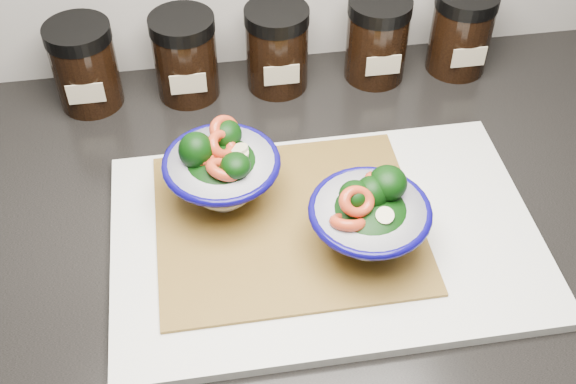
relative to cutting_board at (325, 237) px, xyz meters
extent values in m
cube|color=black|center=(-0.10, 0.04, -0.03)|extent=(3.50, 0.60, 0.04)
cube|color=silver|center=(0.00, 0.00, 0.00)|extent=(0.45, 0.30, 0.01)
cube|color=olive|center=(-0.04, 0.02, 0.01)|extent=(0.28, 0.24, 0.00)
cylinder|color=white|center=(-0.10, 0.06, 0.01)|extent=(0.04, 0.04, 0.01)
ellipsoid|color=white|center=(-0.10, 0.06, 0.03)|extent=(0.07, 0.07, 0.03)
torus|color=#090554|center=(-0.10, 0.06, 0.06)|extent=(0.13, 0.13, 0.01)
torus|color=#090554|center=(-0.10, 0.06, 0.05)|extent=(0.10, 0.10, 0.00)
ellipsoid|color=black|center=(-0.10, 0.06, 0.05)|extent=(0.09, 0.09, 0.04)
ellipsoid|color=black|center=(-0.09, 0.04, 0.08)|extent=(0.03, 0.03, 0.03)
cylinder|color=#477233|center=(-0.09, 0.04, 0.07)|extent=(0.01, 0.01, 0.02)
ellipsoid|color=black|center=(-0.09, 0.10, 0.08)|extent=(0.03, 0.03, 0.03)
cylinder|color=#477233|center=(-0.09, 0.10, 0.06)|extent=(0.01, 0.01, 0.02)
ellipsoid|color=black|center=(-0.13, 0.07, 0.08)|extent=(0.03, 0.03, 0.03)
cylinder|color=#477233|center=(-0.13, 0.07, 0.06)|extent=(0.01, 0.01, 0.02)
ellipsoid|color=black|center=(-0.13, 0.07, 0.08)|extent=(0.04, 0.04, 0.04)
cylinder|color=#477233|center=(-0.13, 0.07, 0.07)|extent=(0.01, 0.01, 0.02)
torus|color=#CA5A26|center=(-0.09, 0.10, 0.08)|extent=(0.04, 0.05, 0.05)
torus|color=#CA5A26|center=(-0.10, 0.04, 0.07)|extent=(0.05, 0.05, 0.03)
torus|color=#CA5A26|center=(-0.10, 0.08, 0.08)|extent=(0.04, 0.05, 0.05)
torus|color=#CA5A26|center=(-0.12, 0.07, 0.08)|extent=(0.05, 0.05, 0.02)
torus|color=#CA5A26|center=(-0.12, 0.08, 0.07)|extent=(0.05, 0.05, 0.04)
cylinder|color=#CCBC8E|center=(-0.08, 0.06, 0.07)|extent=(0.02, 0.02, 0.01)
cylinder|color=#CCBC8E|center=(-0.08, 0.07, 0.07)|extent=(0.02, 0.02, 0.01)
cylinder|color=white|center=(0.04, -0.03, 0.01)|extent=(0.04, 0.04, 0.01)
ellipsoid|color=white|center=(0.04, -0.03, 0.03)|extent=(0.07, 0.07, 0.03)
torus|color=#090554|center=(0.04, -0.03, 0.06)|extent=(0.12, 0.12, 0.01)
torus|color=#090554|center=(0.04, -0.03, 0.05)|extent=(0.10, 0.10, 0.00)
ellipsoid|color=black|center=(0.04, -0.03, 0.05)|extent=(0.09, 0.09, 0.04)
ellipsoid|color=black|center=(0.02, -0.02, 0.08)|extent=(0.03, 0.03, 0.03)
cylinder|color=#477233|center=(0.02, -0.02, 0.07)|extent=(0.01, 0.01, 0.02)
ellipsoid|color=black|center=(0.04, -0.01, 0.08)|extent=(0.03, 0.03, 0.03)
cylinder|color=#477233|center=(0.04, -0.01, 0.06)|extent=(0.01, 0.01, 0.02)
ellipsoid|color=black|center=(0.06, -0.01, 0.08)|extent=(0.04, 0.04, 0.03)
cylinder|color=#477233|center=(0.06, -0.01, 0.07)|extent=(0.01, 0.01, 0.03)
torus|color=#CA5A26|center=(0.01, -0.04, 0.07)|extent=(0.04, 0.04, 0.03)
torus|color=#CA5A26|center=(0.02, -0.03, 0.08)|extent=(0.04, 0.04, 0.04)
torus|color=#CA5A26|center=(0.04, -0.01, 0.07)|extent=(0.03, 0.04, 0.04)
cylinder|color=#CCBC8E|center=(0.05, -0.04, 0.07)|extent=(0.02, 0.02, 0.01)
cylinder|color=#CCBC8E|center=(0.04, -0.02, 0.07)|extent=(0.02, 0.02, 0.01)
cylinder|color=black|center=(-0.25, 0.28, 0.04)|extent=(0.08, 0.08, 0.09)
cylinder|color=black|center=(-0.25, 0.28, 0.10)|extent=(0.08, 0.08, 0.02)
cube|color=#C6B793|center=(-0.25, 0.24, 0.04)|extent=(0.04, 0.00, 0.03)
cylinder|color=black|center=(-0.13, 0.28, 0.04)|extent=(0.08, 0.08, 0.09)
cylinder|color=black|center=(-0.13, 0.28, 0.10)|extent=(0.08, 0.08, 0.02)
cube|color=#C6B793|center=(-0.13, 0.24, 0.04)|extent=(0.04, 0.00, 0.03)
cylinder|color=black|center=(-0.01, 0.28, 0.04)|extent=(0.08, 0.08, 0.09)
cylinder|color=black|center=(-0.01, 0.28, 0.10)|extent=(0.08, 0.08, 0.02)
cube|color=#C6B793|center=(-0.01, 0.24, 0.04)|extent=(0.04, 0.00, 0.03)
cylinder|color=black|center=(0.12, 0.28, 0.04)|extent=(0.08, 0.08, 0.09)
cylinder|color=black|center=(0.12, 0.28, 0.10)|extent=(0.08, 0.08, 0.02)
cube|color=#C6B793|center=(0.12, 0.24, 0.04)|extent=(0.04, 0.00, 0.03)
cylinder|color=black|center=(0.24, 0.28, 0.04)|extent=(0.08, 0.08, 0.09)
cube|color=#C6B793|center=(0.24, 0.24, 0.04)|extent=(0.05, 0.00, 0.03)
camera|label=1|loc=(-0.12, -0.49, 0.58)|focal=45.00mm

